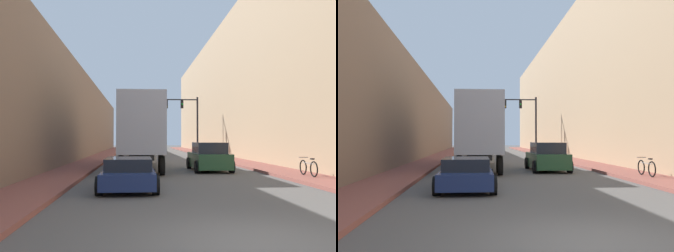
{
  "view_description": "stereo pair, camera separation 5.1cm",
  "coord_description": "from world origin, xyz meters",
  "views": [
    {
      "loc": [
        -2.16,
        -6.63,
        1.88
      ],
      "look_at": [
        -0.58,
        12.43,
        2.54
      ],
      "focal_mm": 40.0,
      "sensor_mm": 36.0,
      "label": 1
    },
    {
      "loc": [
        -2.11,
        -6.64,
        1.88
      ],
      "look_at": [
        -0.58,
        12.43,
        2.54
      ],
      "focal_mm": 40.0,
      "sensor_mm": 36.0,
      "label": 2
    }
  ],
  "objects": [
    {
      "name": "building_right",
      "position": [
        9.92,
        30.0,
        7.24
      ],
      "size": [
        6.0,
        80.0,
        14.47
      ],
      "color": "tan",
      "rests_on": "ground"
    },
    {
      "name": "ground_plane",
      "position": [
        0.0,
        0.0,
        0.0
      ],
      "size": [
        200.0,
        200.0,
        0.0
      ],
      "primitive_type": "plane",
      "color": "#565451"
    },
    {
      "name": "semi_truck",
      "position": [
        -1.94,
        17.98,
        2.42
      ],
      "size": [
        2.45,
        13.37,
        4.29
      ],
      "color": "#B2B7C1",
      "rests_on": "ground"
    },
    {
      "name": "suv_car",
      "position": [
        2.06,
        15.15,
        0.79
      ],
      "size": [
        2.17,
        4.52,
        1.67
      ],
      "color": "#234C2D",
      "rests_on": "ground"
    },
    {
      "name": "sedan_car",
      "position": [
        -2.47,
        7.39,
        0.58
      ],
      "size": [
        2.13,
        4.22,
        1.18
      ],
      "color": "navy",
      "rests_on": "ground"
    },
    {
      "name": "parked_bicycle",
      "position": [
        5.83,
        10.28,
        0.53
      ],
      "size": [
        0.44,
        1.82,
        0.86
      ],
      "color": "black",
      "rests_on": "sidewalk_right"
    },
    {
      "name": "building_left",
      "position": [
        -9.92,
        30.0,
        4.03
      ],
      "size": [
        6.0,
        80.0,
        8.06
      ],
      "color": "#846B56",
      "rests_on": "ground"
    },
    {
      "name": "sidewalk_right",
      "position": [
        5.78,
        30.0,
        0.07
      ],
      "size": [
        2.27,
        80.0,
        0.15
      ],
      "color": "brown",
      "rests_on": "ground"
    },
    {
      "name": "traffic_signal_gantry",
      "position": [
        2.62,
        34.24,
        4.67
      ],
      "size": [
        6.99,
        0.35,
        6.5
      ],
      "color": "black",
      "rests_on": "ground"
    },
    {
      "name": "sidewalk_left",
      "position": [
        -5.78,
        30.0,
        0.07
      ],
      "size": [
        2.27,
        80.0,
        0.15
      ],
      "color": "brown",
      "rests_on": "ground"
    }
  ]
}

